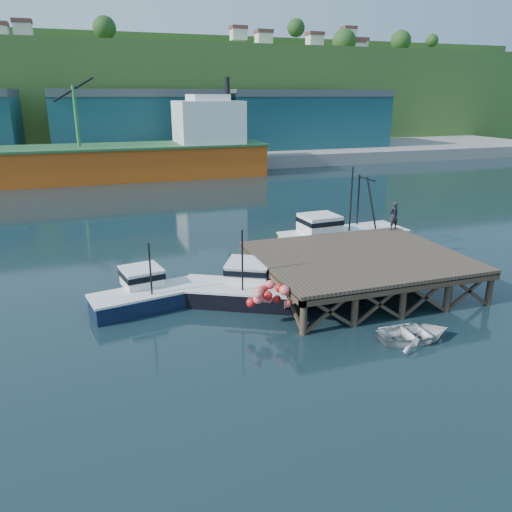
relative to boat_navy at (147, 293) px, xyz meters
name	(u,v)px	position (x,y,z in m)	size (l,w,h in m)	color
ground	(273,299)	(7.03, -1.30, -0.79)	(300.00, 300.00, 0.00)	black
wharf	(360,259)	(12.53, -1.49, 1.15)	(12.00, 10.00, 2.62)	brown
far_quay	(138,154)	(7.03, 68.70, 0.21)	(160.00, 40.00, 2.00)	gray
warehouse_mid	(139,124)	(7.03, 63.70, 5.71)	(28.00, 16.00, 9.00)	#194D54
warehouse_right	(300,121)	(37.03, 63.70, 5.71)	(30.00, 16.00, 9.00)	#194D54
cargo_ship	(92,156)	(-1.43, 46.70, 2.52)	(55.50, 10.00, 13.75)	#C95112
hillside	(121,96)	(7.03, 98.70, 10.21)	(220.00, 50.00, 22.00)	#2D511E
boat_navy	(147,293)	(0.00, 0.00, 0.00)	(6.63, 4.05, 3.95)	#0E1833
boat_black	(246,288)	(5.45, -1.10, 0.03)	(7.69, 6.51, 4.50)	black
trawler	(341,235)	(15.04, 5.47, 0.52)	(9.74, 4.01, 6.39)	#D4B589
dinghy	(414,333)	(11.63, -8.34, -0.42)	(2.60, 3.64, 0.75)	silver
dockworker	(394,216)	(17.82, 3.10, 2.35)	(0.74, 0.49, 2.03)	black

